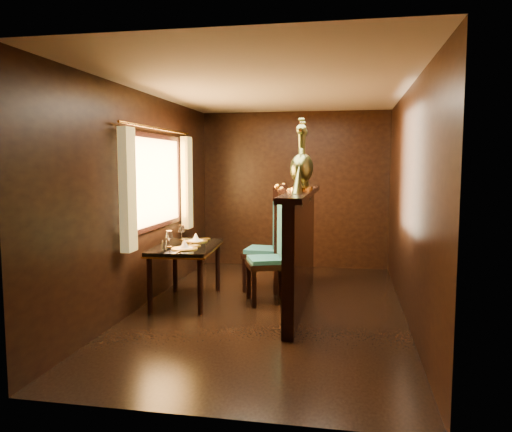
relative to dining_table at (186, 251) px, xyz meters
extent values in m
plane|color=black|center=(1.05, -0.16, -0.63)|extent=(5.00, 5.00, 0.00)
cube|color=black|center=(1.05, 2.34, 0.62)|extent=(3.00, 0.04, 2.50)
cube|color=black|center=(1.05, -2.66, 0.62)|extent=(3.00, 0.04, 2.50)
cube|color=black|center=(-0.45, -0.16, 0.62)|extent=(0.04, 5.00, 2.50)
cube|color=black|center=(2.55, -0.16, 0.62)|extent=(0.04, 5.00, 2.50)
cube|color=beige|center=(1.05, -0.16, 1.87)|extent=(3.00, 5.00, 0.04)
cube|color=#FFC672|center=(-0.44, 0.14, 0.82)|extent=(0.01, 1.70, 1.05)
cube|color=gold|center=(-0.35, -0.83, 0.77)|extent=(0.10, 0.22, 1.30)
cube|color=gold|center=(-0.35, 1.11, 0.77)|extent=(0.10, 0.22, 1.30)
cylinder|color=gold|center=(-0.37, 0.14, 1.47)|extent=(0.03, 2.20, 0.03)
cube|color=black|center=(1.38, 0.14, 0.02)|extent=(0.12, 2.60, 1.30)
cube|color=#373419|center=(1.31, 0.14, 0.07)|extent=(0.02, 2.20, 0.95)
cube|color=black|center=(1.38, 0.14, 0.70)|extent=(0.26, 2.70, 0.06)
cube|color=black|center=(0.00, 0.00, 0.05)|extent=(0.77, 1.20, 0.04)
cube|color=gold|center=(0.00, 0.00, 0.02)|extent=(0.80, 1.22, 0.02)
cylinder|color=black|center=(-0.25, -0.54, -0.31)|extent=(0.06, 0.06, 0.63)
cylinder|color=black|center=(0.33, -0.50, -0.31)|extent=(0.06, 0.06, 0.63)
cylinder|color=black|center=(-0.32, 0.49, -0.31)|extent=(0.06, 0.06, 0.63)
cylinder|color=black|center=(0.25, 0.53, -0.31)|extent=(0.06, 0.06, 0.63)
cylinder|color=gold|center=(0.08, -0.27, 0.07)|extent=(0.30, 0.30, 0.01)
cone|color=white|center=(0.08, -0.27, 0.13)|extent=(0.11, 0.11, 0.10)
cylinder|color=gold|center=(0.04, 0.28, 0.07)|extent=(0.30, 0.30, 0.01)
cone|color=white|center=(0.04, 0.28, 0.13)|extent=(0.11, 0.11, 0.10)
cylinder|color=silver|center=(-0.28, -0.05, 0.10)|extent=(0.03, 0.03, 0.06)
cylinder|color=silver|center=(-0.25, -0.01, 0.10)|extent=(0.03, 0.03, 0.06)
cube|color=black|center=(0.98, 0.15, -0.16)|extent=(0.63, 0.63, 0.06)
cube|color=#14585C|center=(0.98, 0.15, -0.10)|extent=(0.57, 0.57, 0.05)
cube|color=#14585C|center=(1.18, 0.22, 0.25)|extent=(0.17, 0.37, 0.63)
cube|color=black|center=(0.86, -0.12, -0.41)|extent=(0.05, 0.05, 0.44)
cube|color=black|center=(1.24, 0.03, -0.41)|extent=(0.05, 0.05, 0.44)
cube|color=black|center=(0.72, 0.26, -0.41)|extent=(0.05, 0.05, 0.44)
cube|color=black|center=(1.10, 0.41, -0.41)|extent=(0.05, 0.05, 0.44)
sphere|color=gold|center=(1.25, 0.03, 0.73)|extent=(0.07, 0.07, 0.07)
sphere|color=gold|center=(1.11, 0.41, 0.73)|extent=(0.07, 0.07, 0.07)
cube|color=black|center=(0.83, 0.75, -0.15)|extent=(0.53, 0.53, 0.07)
cube|color=#14585C|center=(0.83, 0.75, -0.09)|extent=(0.48, 0.48, 0.05)
cube|color=#14585C|center=(1.05, 0.73, 0.27)|extent=(0.06, 0.39, 0.64)
cube|color=black|center=(0.61, 0.55, -0.40)|extent=(0.05, 0.05, 0.45)
cube|color=black|center=(1.02, 0.53, -0.40)|extent=(0.05, 0.05, 0.45)
cube|color=black|center=(0.64, 0.97, -0.40)|extent=(0.05, 0.05, 0.45)
cube|color=black|center=(1.05, 0.94, -0.40)|extent=(0.05, 0.05, 0.45)
sphere|color=gold|center=(1.04, 0.53, 0.76)|extent=(0.08, 0.08, 0.08)
sphere|color=gold|center=(1.06, 0.94, 0.76)|extent=(0.08, 0.08, 0.08)
camera|label=1|loc=(1.92, -5.69, 1.05)|focal=35.00mm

